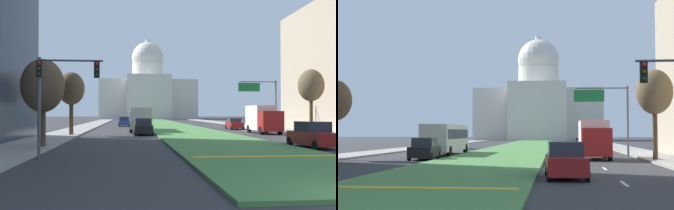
{
  "view_description": "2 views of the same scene",
  "coord_description": "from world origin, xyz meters",
  "views": [
    {
      "loc": [
        -6.93,
        -9.7,
        2.4
      ],
      "look_at": [
        -1.42,
        46.1,
        3.46
      ],
      "focal_mm": 41.93,
      "sensor_mm": 36.0,
      "label": 1
    },
    {
      "loc": [
        5.17,
        -9.2,
        2.24
      ],
      "look_at": [
        -1.21,
        55.34,
        5.67
      ],
      "focal_mm": 54.81,
      "sensor_mm": 36.0,
      "label": 2
    }
  ],
  "objects": [
    {
      "name": "ground_plane",
      "position": [
        0.0,
        69.81,
        0.0
      ],
      "size": [
        307.16,
        307.16,
        0.0
      ],
      "primitive_type": "plane",
      "color": "#333335"
    },
    {
      "name": "grass_median",
      "position": [
        0.0,
        62.83,
        0.07
      ],
      "size": [
        8.39,
        125.66,
        0.14
      ],
      "primitive_type": "cube",
      "color": "#4C8442",
      "rests_on": "ground_plane"
    },
    {
      "name": "median_curb_nose",
      "position": [
        0.0,
        9.61,
        0.16
      ],
      "size": [
        7.55,
        0.5,
        0.04
      ],
      "primitive_type": "cube",
      "color": "gold",
      "rests_on": "grass_median"
    },
    {
      "name": "lane_dashes_right",
      "position": [
        8.09,
        48.32,
        0.0
      ],
      "size": [
        0.16,
        73.46,
        0.01
      ],
      "color": "silver",
      "rests_on": "ground_plane"
    },
    {
      "name": "sidewalk_left",
      "position": [
        -13.98,
        55.85,
        0.07
      ],
      "size": [
        4.0,
        125.66,
        0.15
      ],
      "primitive_type": "cube",
      "color": "#9E9991",
      "rests_on": "ground_plane"
    },
    {
      "name": "sidewalk_right",
      "position": [
        13.98,
        55.85,
        0.07
      ],
      "size": [
        4.0,
        125.66,
        0.15
      ],
      "primitive_type": "cube",
      "color": "#9E9991",
      "rests_on": "ground_plane"
    },
    {
      "name": "capitol_building",
      "position": [
        0.0,
        138.76,
        9.9
      ],
      "size": [
        35.4,
        24.98,
        30.17
      ],
      "color": "silver",
      "rests_on": "ground_plane"
    },
    {
      "name": "traffic_light_near_left",
      "position": [
        -10.64,
        10.65,
        3.8
      ],
      "size": [
        3.34,
        0.35,
        5.2
      ],
      "color": "#515456",
      "rests_on": "ground_plane"
    },
    {
      "name": "overhead_guide_sign",
      "position": [
        9.9,
        38.62,
        4.62
      ],
      "size": [
        5.02,
        0.2,
        6.5
      ],
      "color": "#515456",
      "rests_on": "ground_plane"
    },
    {
      "name": "street_tree_left_near",
      "position": [
        -12.68,
        17.03,
        4.13
      ],
      "size": [
        2.86,
        2.86,
        5.97
      ],
      "color": "#4C3823",
      "rests_on": "ground_plane"
    },
    {
      "name": "street_tree_left_mid",
      "position": [
        -12.82,
        30.94,
        4.75
      ],
      "size": [
        2.68,
        2.68,
        6.51
      ],
      "color": "#4C3823",
      "rests_on": "ground_plane"
    },
    {
      "name": "street_tree_right_mid",
      "position": [
        12.68,
        30.98,
        5.27
      ],
      "size": [
        2.78,
        2.78,
        7.08
      ],
      "color": "#4C3823",
      "rests_on": "ground_plane"
    },
    {
      "name": "sedan_lead_stopped",
      "position": [
        5.59,
        15.97,
        0.83
      ],
      "size": [
        2.12,
        4.56,
        1.78
      ],
      "color": "maroon",
      "rests_on": "ground_plane"
    },
    {
      "name": "sedan_midblock",
      "position": [
        -5.53,
        31.68,
        0.83
      ],
      "size": [
        2.08,
        4.25,
        1.79
      ],
      "color": "black",
      "rests_on": "ground_plane"
    },
    {
      "name": "sedan_distant",
      "position": [
        7.92,
        44.81,
        0.77
      ],
      "size": [
        2.04,
        4.52,
        1.63
      ],
      "color": "maroon",
      "rests_on": "ground_plane"
    },
    {
      "name": "sedan_far_horizon",
      "position": [
        -7.84,
        58.25,
        0.78
      ],
      "size": [
        2.05,
        4.3,
        1.66
      ],
      "color": "navy",
      "rests_on": "ground_plane"
    },
    {
      "name": "box_truck_delivery",
      "position": [
        8.25,
        33.67,
        1.68
      ],
      "size": [
        2.4,
        6.4,
        3.2
      ],
      "color": "maroon",
      "rests_on": "ground_plane"
    },
    {
      "name": "city_bus",
      "position": [
        -5.59,
        40.12,
        1.77
      ],
      "size": [
        2.62,
        11.0,
        2.95
      ],
      "color": "beige",
      "rests_on": "ground_plane"
    }
  ]
}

